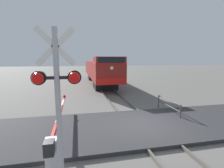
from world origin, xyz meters
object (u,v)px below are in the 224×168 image
Objects in this scene: locomotive at (100,70)px; guard_railing at (168,104)px; crossing_gate at (56,134)px; crossing_signal at (58,93)px.

guard_railing is at bearing -80.34° from locomotive.
crossing_gate is 2.60× the size of guard_railing.
crossing_gate is at bearing 100.64° from crossing_signal.
crossing_gate is at bearing -102.83° from locomotive.
guard_railing is (6.64, 3.45, -0.18)m from crossing_gate.
locomotive is 20.41m from crossing_signal.
crossing_signal is 0.61× the size of crossing_gate.
crossing_signal is at bearing -100.69° from locomotive.
crossing_signal is 2.70m from crossing_gate.
locomotive is 4.16× the size of crossing_signal.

